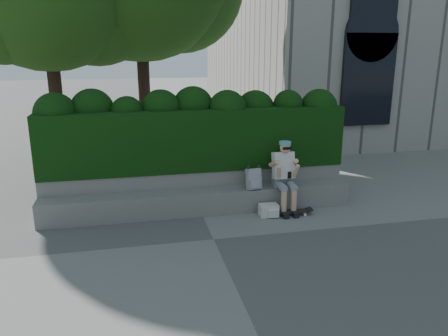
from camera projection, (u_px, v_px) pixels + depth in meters
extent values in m
plane|color=slate|center=(214.00, 239.00, 7.33)|extent=(80.00, 80.00, 0.00)
cube|color=gray|center=(201.00, 202.00, 8.44)|extent=(6.00, 0.45, 0.45)
cube|color=gray|center=(197.00, 187.00, 8.85)|extent=(6.00, 0.50, 0.75)
cube|color=black|center=(195.00, 138.00, 8.80)|extent=(6.00, 1.00, 1.20)
cylinder|color=black|center=(145.00, 105.00, 12.22)|extent=(0.33, 0.33, 3.08)
cylinder|color=black|center=(58.00, 120.00, 10.99)|extent=(0.32, 0.32, 2.71)
cube|color=gray|center=(281.00, 181.00, 8.64)|extent=(0.36, 0.26, 0.22)
cube|color=silver|center=(283.00, 165.00, 8.48)|extent=(0.40, 0.32, 0.55)
sphere|color=tan|center=(285.00, 148.00, 8.32)|extent=(0.21, 0.21, 0.21)
cylinder|color=#559C9D|center=(285.00, 143.00, 8.31)|extent=(0.23, 0.23, 0.06)
cube|color=black|center=(290.00, 175.00, 8.18)|extent=(0.07, 0.02, 0.13)
cylinder|color=tan|center=(284.00, 204.00, 8.29)|extent=(0.11, 0.11, 0.47)
cylinder|color=tan|center=(294.00, 203.00, 8.33)|extent=(0.11, 0.11, 0.47)
cube|color=black|center=(284.00, 214.00, 8.28)|extent=(0.10, 0.26, 0.10)
cube|color=black|center=(294.00, 214.00, 8.32)|extent=(0.10, 0.26, 0.10)
cube|color=black|center=(290.00, 211.00, 8.37)|extent=(0.79, 0.24, 0.02)
cylinder|color=silver|center=(277.00, 216.00, 8.26)|extent=(0.06, 0.03, 0.05)
cylinder|color=silver|center=(275.00, 213.00, 8.42)|extent=(0.06, 0.03, 0.05)
cylinder|color=silver|center=(305.00, 214.00, 8.34)|extent=(0.06, 0.03, 0.05)
cylinder|color=silver|center=(302.00, 211.00, 8.50)|extent=(0.06, 0.03, 0.05)
cube|color=silver|center=(254.00, 179.00, 8.44)|extent=(0.30, 0.19, 0.41)
cube|color=beige|center=(269.00, 210.00, 8.32)|extent=(0.35, 0.25, 0.23)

